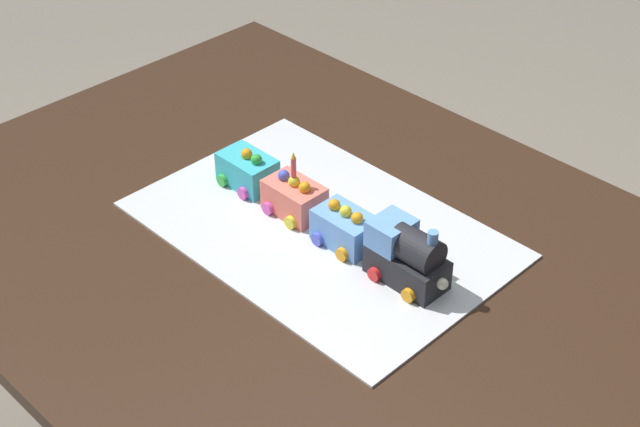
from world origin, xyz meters
The scene contains 7 objects.
dining_table centered at (0.00, 0.00, 0.63)m, with size 1.40×1.00×0.74m.
cake_board centered at (0.02, -0.04, 0.74)m, with size 0.60×0.40×0.00m, color silver.
cake_locomotive centered at (-0.16, -0.04, 0.79)m, with size 0.14×0.08×0.12m.
cake_car_hopper_sky_blue centered at (-0.03, -0.04, 0.77)m, with size 0.10×0.08×0.07m.
cake_car_gondola_coral centered at (0.08, -0.04, 0.77)m, with size 0.10×0.08×0.07m.
cake_car_tanker_turquoise centered at (0.20, -0.04, 0.77)m, with size 0.10×0.08×0.07m.
birthday_candle centered at (0.08, -0.04, 0.84)m, with size 0.01×0.01×0.05m.
Camera 1 is at (-0.86, 0.84, 1.69)m, focal length 53.15 mm.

